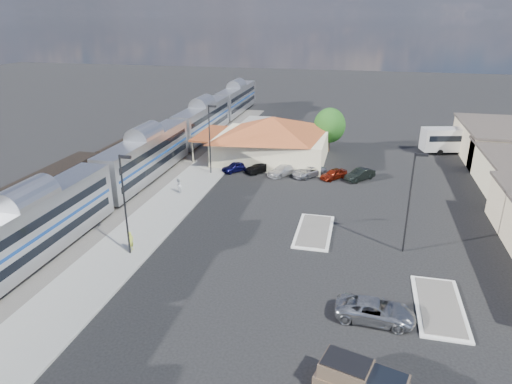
# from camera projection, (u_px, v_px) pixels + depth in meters

# --- Properties ---
(ground) EXTENTS (280.00, 280.00, 0.00)m
(ground) POSITION_uv_depth(u_px,v_px,m) (269.00, 237.00, 42.56)
(ground) COLOR black
(ground) RESTS_ON ground
(railbed) EXTENTS (16.00, 100.00, 0.12)m
(railbed) POSITION_uv_depth(u_px,v_px,m) (110.00, 189.00, 54.25)
(railbed) COLOR #4C4944
(railbed) RESTS_ON ground
(platform) EXTENTS (5.50, 92.00, 0.18)m
(platform) POSITION_uv_depth(u_px,v_px,m) (174.00, 201.00, 50.52)
(platform) COLOR gray
(platform) RESTS_ON ground
(passenger_train) EXTENTS (3.00, 104.00, 5.55)m
(passenger_train) POSITION_uv_depth(u_px,v_px,m) (146.00, 158.00, 56.36)
(passenger_train) COLOR silver
(passenger_train) RESTS_ON ground
(freight_cars) EXTENTS (2.80, 46.00, 4.00)m
(freight_cars) POSITION_uv_depth(u_px,v_px,m) (55.00, 188.00, 49.10)
(freight_cars) COLOR black
(freight_cars) RESTS_ON ground
(station_depot) EXTENTS (18.35, 12.24, 6.20)m
(station_depot) POSITION_uv_depth(u_px,v_px,m) (272.00, 138.00, 64.16)
(station_depot) COLOR #C0B28C
(station_depot) RESTS_ON ground
(traffic_island_south) EXTENTS (3.30, 7.50, 0.21)m
(traffic_island_south) POSITION_uv_depth(u_px,v_px,m) (314.00, 231.00, 43.49)
(traffic_island_south) COLOR silver
(traffic_island_south) RESTS_ON ground
(traffic_island_north) EXTENTS (3.30, 7.50, 0.21)m
(traffic_island_north) POSITION_uv_depth(u_px,v_px,m) (439.00, 306.00, 32.30)
(traffic_island_north) COLOR silver
(traffic_island_north) RESTS_ON ground
(lamp_plat_s) EXTENTS (1.08, 0.25, 9.00)m
(lamp_plat_s) POSITION_uv_depth(u_px,v_px,m) (125.00, 198.00, 37.49)
(lamp_plat_s) COLOR black
(lamp_plat_s) RESTS_ON ground
(lamp_plat_n) EXTENTS (1.08, 0.25, 9.00)m
(lamp_plat_n) POSITION_uv_depth(u_px,v_px,m) (210.00, 134.00, 57.45)
(lamp_plat_n) COLOR black
(lamp_plat_n) RESTS_ON ground
(lamp_lot) EXTENTS (1.08, 0.25, 9.00)m
(lamp_lot) POSITION_uv_depth(u_px,v_px,m) (411.00, 195.00, 38.06)
(lamp_lot) COLOR black
(lamp_lot) RESTS_ON ground
(tree_depot) EXTENTS (4.71, 4.71, 6.63)m
(tree_depot) POSITION_uv_depth(u_px,v_px,m) (330.00, 125.00, 67.68)
(tree_depot) COLOR #382314
(tree_depot) RESTS_ON ground
(suv) EXTENTS (5.48, 2.75, 1.49)m
(suv) POSITION_uv_depth(u_px,v_px,m) (375.00, 311.00, 30.76)
(suv) COLOR #95979C
(suv) RESTS_ON ground
(coach_bus) EXTENTS (12.03, 5.42, 3.77)m
(coach_bus) POSITION_uv_depth(u_px,v_px,m) (462.00, 139.00, 67.65)
(coach_bus) COLOR silver
(coach_bus) RESTS_ON ground
(person_a) EXTENTS (0.49, 0.69, 1.78)m
(person_a) POSITION_uv_depth(u_px,v_px,m) (131.00, 241.00, 39.51)
(person_a) COLOR #C0D041
(person_a) RESTS_ON platform
(person_b) EXTENTS (0.78, 0.94, 1.78)m
(person_b) POSITION_uv_depth(u_px,v_px,m) (178.00, 186.00, 52.33)
(person_b) COLOR silver
(person_b) RESTS_ON platform
(parked_car_a) EXTENTS (3.77, 3.90, 1.32)m
(parked_car_a) POSITION_uv_depth(u_px,v_px,m) (236.00, 167.00, 60.11)
(parked_car_a) COLOR #0E0D44
(parked_car_a) RESTS_ON ground
(parked_car_b) EXTENTS (3.61, 3.85, 1.29)m
(parked_car_b) POSITION_uv_depth(u_px,v_px,m) (260.00, 168.00, 59.71)
(parked_car_b) COLOR black
(parked_car_b) RESTS_ON ground
(parked_car_c) EXTENTS (4.40, 4.94, 1.38)m
(parked_car_c) POSITION_uv_depth(u_px,v_px,m) (284.00, 170.00, 58.75)
(parked_car_c) COLOR silver
(parked_car_c) RESTS_ON ground
(parked_car_d) EXTENTS (4.73, 5.01, 1.31)m
(parked_car_d) POSITION_uv_depth(u_px,v_px,m) (309.00, 171.00, 58.35)
(parked_car_d) COLOR gray
(parked_car_d) RESTS_ON ground
(parked_car_e) EXTENTS (3.63, 3.90, 1.30)m
(parked_car_e) POSITION_uv_depth(u_px,v_px,m) (334.00, 174.00, 57.40)
(parked_car_e) COLOR maroon
(parked_car_e) RESTS_ON ground
(parked_car_f) EXTENTS (3.93, 4.29, 1.42)m
(parked_car_f) POSITION_uv_depth(u_px,v_px,m) (360.00, 175.00, 56.97)
(parked_car_f) COLOR black
(parked_car_f) RESTS_ON ground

